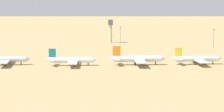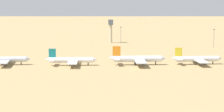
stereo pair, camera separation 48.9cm
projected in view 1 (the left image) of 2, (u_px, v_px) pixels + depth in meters
name	position (u px, v px, depth m)	size (l,w,h in m)	color
ground	(137.00, 69.00, 292.17)	(4000.00, 4000.00, 0.00)	tan
parked_jet_navy_0	(3.00, 59.00, 308.33)	(39.18, 33.07, 12.93)	silver
parked_jet_teal_1	(71.00, 60.00, 306.38)	(38.14, 32.00, 12.61)	white
parked_jet_orange_2	(137.00, 59.00, 308.89)	(42.59, 35.76, 14.08)	silver
parked_jet_yellow_3	(196.00, 59.00, 311.55)	(38.74, 32.67, 12.79)	silver
control_tower	(111.00, 29.00, 448.41)	(5.20, 5.20, 25.02)	#C6B793
light_pole_west	(121.00, 34.00, 444.47)	(1.80, 0.50, 17.65)	#59595E
light_pole_mid	(214.00, 37.00, 411.90)	(1.80, 0.50, 17.99)	#59595E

